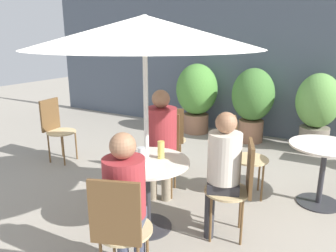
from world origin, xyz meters
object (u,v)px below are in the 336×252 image
at_px(umbrella, 145,32).
at_px(beer_glass_0, 161,150).
at_px(seated_person_1, 223,164).
at_px(bistro_chair_1, 239,181).
at_px(potted_plant_1, 253,99).
at_px(cafe_table_near, 147,178).
at_px(bistro_chair_4, 170,135).
at_px(beer_glass_1, 133,151).
at_px(potted_plant_2, 317,108).
at_px(bistro_chair_2, 163,146).
at_px(bistro_chair_0, 120,225).
at_px(cafe_table_far, 324,161).
at_px(seated_person_2, 161,135).
at_px(bistro_chair_3, 242,150).
at_px(bistro_chair_6, 56,124).
at_px(potted_plant_0, 197,94).
at_px(seated_person_0, 125,194).
at_px(beer_glass_2, 142,157).

bearing_deg(umbrella, beer_glass_0, 60.53).
bearing_deg(umbrella, seated_person_1, 20.55).
height_order(bistro_chair_1, potted_plant_1, potted_plant_1).
xyz_separation_m(cafe_table_near, beer_glass_0, (0.08, 0.13, 0.26)).
relative_size(bistro_chair_4, beer_glass_1, 5.98).
relative_size(cafe_table_near, potted_plant_2, 0.63).
height_order(bistro_chair_1, bistro_chair_2, same).
distance_m(bistro_chair_2, bistro_chair_4, 0.47).
relative_size(bistro_chair_1, seated_person_1, 0.78).
distance_m(bistro_chair_0, seated_person_1, 1.13).
bearing_deg(bistro_chair_4, potted_plant_1, -132.50).
relative_size(cafe_table_far, umbrella, 0.37).
relative_size(cafe_table_near, potted_plant_1, 0.62).
bearing_deg(seated_person_2, bistro_chair_3, 9.67).
distance_m(bistro_chair_0, seated_person_2, 1.59).
xyz_separation_m(bistro_chair_0, seated_person_1, (0.36, 1.06, 0.17)).
height_order(bistro_chair_6, potted_plant_0, potted_plant_0).
relative_size(bistro_chair_0, bistro_chair_1, 1.00).
xyz_separation_m(bistro_chair_6, seated_person_0, (2.47, -1.51, 0.16)).
distance_m(bistro_chair_1, potted_plant_1, 3.04).
height_order(seated_person_1, umbrella, umbrella).
height_order(potted_plant_2, umbrella, umbrella).
distance_m(seated_person_0, beer_glass_2, 0.56).
height_order(cafe_table_near, potted_plant_1, potted_plant_1).
bearing_deg(bistro_chair_3, beer_glass_0, 131.71).
distance_m(bistro_chair_3, umbrella, 1.84).
bearing_deg(beer_glass_1, bistro_chair_0, -60.40).
bearing_deg(potted_plant_1, seated_person_2, -97.17).
bearing_deg(bistro_chair_0, seated_person_2, -90.00).
xyz_separation_m(beer_glass_0, potted_plant_2, (1.05, 3.11, -0.06)).
relative_size(bistro_chair_3, bistro_chair_6, 1.00).
relative_size(cafe_table_far, beer_glass_0, 4.48).
bearing_deg(seated_person_1, bistro_chair_1, 90.00).
xyz_separation_m(seated_person_1, potted_plant_1, (-0.59, 3.00, 0.04)).
height_order(beer_glass_0, umbrella, umbrella).
bearing_deg(cafe_table_far, bistro_chair_1, -119.76).
height_order(bistro_chair_4, seated_person_2, seated_person_2).
relative_size(bistro_chair_0, potted_plant_2, 0.73).
relative_size(bistro_chair_3, potted_plant_2, 0.73).
distance_m(bistro_chair_6, umbrella, 2.72).
distance_m(cafe_table_far, potted_plant_2, 1.89).
xyz_separation_m(cafe_table_far, bistro_chair_0, (-1.12, -2.19, 0.05)).
xyz_separation_m(bistro_chair_1, seated_person_2, (-1.06, 0.36, 0.19)).
distance_m(bistro_chair_0, bistro_chair_3, 1.97).
bearing_deg(bistro_chair_3, beer_glass_2, 135.61).
bearing_deg(umbrella, cafe_table_near, -172.87).
xyz_separation_m(bistro_chair_3, seated_person_0, (-0.32, -1.81, 0.16)).
relative_size(potted_plant_2, umbrella, 0.63).
height_order(seated_person_2, beer_glass_1, seated_person_2).
height_order(bistro_chair_6, beer_glass_2, bistro_chair_6).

